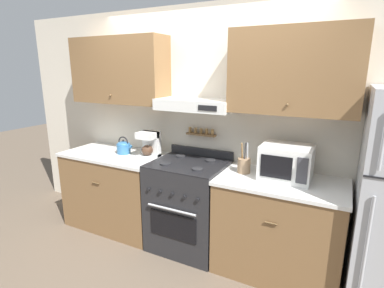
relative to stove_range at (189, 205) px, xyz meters
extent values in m
plane|color=brown|center=(0.00, -0.34, -0.48)|extent=(16.00, 16.00, 0.00)
cube|color=beige|center=(0.00, 0.38, 0.79)|extent=(5.20, 0.08, 2.55)
cube|color=brown|center=(-0.99, 0.17, 1.40)|extent=(1.20, 0.33, 0.74)
sphere|color=brown|center=(-0.99, -0.01, 1.13)|extent=(0.02, 0.02, 0.02)
cube|color=brown|center=(0.95, 0.17, 1.40)|extent=(1.10, 0.33, 0.74)
sphere|color=brown|center=(0.95, -0.01, 1.13)|extent=(0.02, 0.02, 0.02)
cube|color=silver|center=(0.00, 0.15, 1.06)|extent=(0.80, 0.37, 0.12)
cube|color=black|center=(0.22, -0.04, 1.06)|extent=(0.19, 0.01, 0.05)
cube|color=brown|center=(0.00, 0.30, 0.72)|extent=(0.34, 0.07, 0.02)
cylinder|color=olive|center=(-0.14, 0.30, 0.76)|extent=(0.03, 0.03, 0.06)
cylinder|color=olive|center=(-0.07, 0.30, 0.76)|extent=(0.03, 0.03, 0.06)
cylinder|color=olive|center=(0.00, 0.30, 0.76)|extent=(0.03, 0.03, 0.06)
cylinder|color=olive|center=(0.07, 0.30, 0.76)|extent=(0.03, 0.03, 0.06)
cylinder|color=olive|center=(0.14, 0.30, 0.76)|extent=(0.03, 0.03, 0.06)
cube|color=brown|center=(-0.99, 0.01, -0.03)|extent=(1.20, 0.65, 0.90)
cube|color=white|center=(-0.99, 0.01, 0.43)|extent=(1.22, 0.68, 0.03)
cylinder|color=brown|center=(-0.99, -0.33, 0.19)|extent=(0.10, 0.01, 0.01)
cube|color=brown|center=(0.95, 0.01, -0.03)|extent=(1.10, 0.65, 0.90)
cube|color=white|center=(0.95, 0.01, 0.43)|extent=(1.13, 0.68, 0.03)
cylinder|color=brown|center=(0.95, -0.33, 0.19)|extent=(0.10, 0.01, 0.01)
cube|color=#232326|center=(0.00, 0.00, -0.01)|extent=(0.76, 0.65, 0.94)
cube|color=black|center=(0.00, -0.33, -0.08)|extent=(0.51, 0.01, 0.26)
cylinder|color=#ADAFB5|center=(0.00, -0.36, 0.10)|extent=(0.53, 0.02, 0.02)
cube|color=black|center=(0.00, 0.00, 0.47)|extent=(0.76, 0.65, 0.01)
cylinder|color=#232326|center=(-0.18, -0.16, 0.48)|extent=(0.11, 0.11, 0.02)
cylinder|color=#232326|center=(0.18, -0.16, 0.48)|extent=(0.11, 0.11, 0.02)
cylinder|color=#232326|center=(-0.18, 0.16, 0.48)|extent=(0.11, 0.11, 0.02)
cylinder|color=#232326|center=(0.18, 0.16, 0.48)|extent=(0.11, 0.11, 0.02)
cylinder|color=black|center=(-0.27, -0.34, 0.26)|extent=(0.03, 0.02, 0.03)
cylinder|color=black|center=(-0.14, -0.34, 0.26)|extent=(0.03, 0.02, 0.03)
cylinder|color=black|center=(0.00, -0.34, 0.26)|extent=(0.03, 0.02, 0.03)
cylinder|color=black|center=(0.14, -0.34, 0.26)|extent=(0.03, 0.02, 0.03)
cylinder|color=black|center=(0.27, -0.34, 0.26)|extent=(0.03, 0.02, 0.03)
cube|color=#232326|center=(0.00, 0.31, 0.52)|extent=(0.76, 0.04, 0.08)
cylinder|color=#ADAFB5|center=(1.62, -0.42, 0.98)|extent=(0.02, 0.02, 0.39)
cylinder|color=#ADAFB5|center=(1.62, -0.42, 0.23)|extent=(0.02, 0.02, 0.75)
cylinder|color=teal|center=(-0.89, 0.05, 0.50)|extent=(0.16, 0.16, 0.11)
ellipsoid|color=teal|center=(-0.89, 0.05, 0.56)|extent=(0.15, 0.15, 0.06)
sphere|color=black|center=(-0.89, 0.05, 0.60)|extent=(0.02, 0.02, 0.02)
cylinder|color=teal|center=(-0.82, 0.05, 0.52)|extent=(0.10, 0.04, 0.08)
torus|color=black|center=(-0.89, 0.05, 0.58)|extent=(0.14, 0.01, 0.14)
cube|color=white|center=(-0.54, 0.05, 0.46)|extent=(0.20, 0.22, 0.03)
cube|color=white|center=(-0.54, 0.12, 0.59)|extent=(0.20, 0.08, 0.29)
cube|color=white|center=(-0.54, 0.04, 0.70)|extent=(0.20, 0.18, 0.07)
ellipsoid|color=#4C3323|center=(-0.54, 0.03, 0.53)|extent=(0.13, 0.13, 0.12)
cube|color=white|center=(0.96, 0.07, 0.60)|extent=(0.44, 0.36, 0.31)
cube|color=black|center=(0.91, -0.11, 0.60)|extent=(0.27, 0.01, 0.20)
cube|color=#38383D|center=(1.12, -0.11, 0.60)|extent=(0.09, 0.01, 0.22)
cylinder|color=#8E7051|center=(0.58, 0.05, 0.52)|extent=(0.12, 0.12, 0.14)
cylinder|color=olive|center=(0.55, 0.04, 0.66)|extent=(0.01, 0.05, 0.16)
cylinder|color=#28282B|center=(0.58, 0.05, 0.66)|extent=(0.01, 0.04, 0.16)
cylinder|color=#B2B2B7|center=(0.60, 0.06, 0.66)|extent=(0.01, 0.03, 0.16)
camera|label=1|loc=(1.39, -2.60, 1.42)|focal=28.00mm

